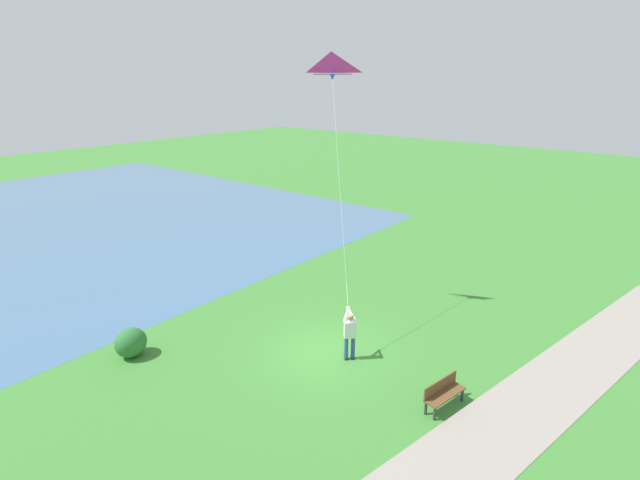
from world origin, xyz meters
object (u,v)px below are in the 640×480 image
Objects in this scene: flying_kite at (331,67)px; park_bench_near_walkway at (443,392)px; lakeside_shrub at (131,343)px; person_kite_flyer at (350,332)px.

flying_kite reaches higher than park_bench_near_walkway.
lakeside_shrub is (3.01, 7.45, -9.19)m from flying_kite.
flying_kite is 5.45× the size of park_bench_near_walkway.
park_bench_near_walkway is (-6.72, 3.02, -9.20)m from flying_kite.
lakeside_shrub is (9.73, 4.43, 0.02)m from park_bench_near_walkway.
flying_kite is at bearing -24.22° from park_bench_near_walkway.
person_kite_flyer is 9.56m from flying_kite.
person_kite_flyer is at bearing -5.22° from park_bench_near_walkway.
park_bench_near_walkway is at bearing 174.78° from person_kite_flyer.
lakeside_shrub is at bearing 24.46° from park_bench_near_walkway.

